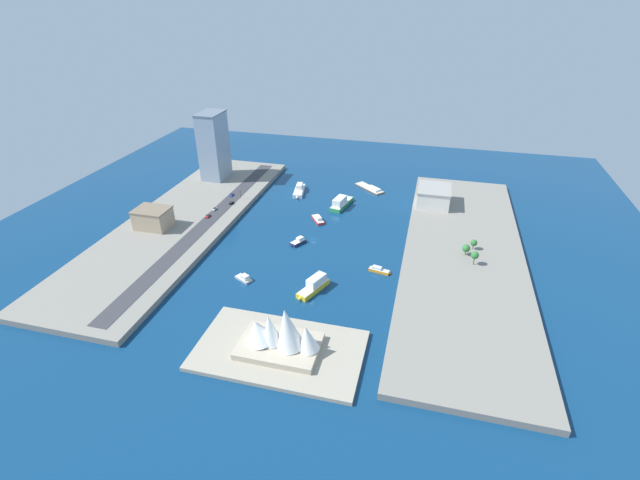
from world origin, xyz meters
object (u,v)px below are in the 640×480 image
Objects in this scene: ferry_green_doubledeck at (341,203)px; suv_black at (231,203)px; hatchback_blue at (232,195)px; apartment_midrise_tan at (153,218)px; patrol_launch_navy at (298,242)px; ferry_yellow_fast at (314,285)px; yacht_sleek_gray at (244,278)px; tugboat_red at (318,219)px; water_taxi_orange at (379,270)px; hotel_broad_white at (434,196)px; ferry_white_commuter at (299,190)px; van_white at (215,209)px; traffic_light_waterfront at (240,194)px; tower_tall_glass at (214,146)px; barge_flat_brown at (371,188)px; pickup_red at (208,216)px; opera_landmark at (279,335)px.

ferry_green_doubledeck is 81.03m from suv_black.
apartment_midrise_tan is at bearing 64.77° from hatchback_blue.
patrol_launch_navy is 0.49× the size of ferry_yellow_fast.
yacht_sleek_gray is at bearing 1.09° from ferry_yellow_fast.
water_taxi_orange is (-50.53, 54.07, -0.14)m from tugboat_red.
ferry_white_commuter is at bearing -1.76° from hotel_broad_white.
van_white is at bearing -128.65° from apartment_midrise_tan.
patrol_launch_navy is at bearing 159.91° from van_white.
hatchback_blue is 10.25m from traffic_light_waterfront.
tower_tall_glass is (79.70, -132.48, 29.12)m from yacht_sleek_gray.
suv_black is at bearing -31.39° from patrol_launch_navy.
ferry_white_commuter is at bearing 174.70° from tower_tall_glass.
water_taxi_orange is at bearing 116.19° from ferry_green_doubledeck.
hotel_broad_white reaches higher than yacht_sleek_gray.
patrol_launch_navy is 0.44× the size of barge_flat_brown.
water_taxi_orange is at bearing 128.25° from ferry_white_commuter.
suv_black is at bearing -61.86° from yacht_sleek_gray.
ferry_yellow_fast is (-19.05, 80.45, 1.62)m from tugboat_red.
tugboat_red is 0.63× the size of ferry_yellow_fast.
yacht_sleek_gray is 89.96m from van_white.
tower_tall_glass reaches higher than tugboat_red.
suv_black is at bearing 113.66° from hatchback_blue.
ferry_white_commuter is (23.04, -78.71, 0.69)m from patrol_launch_navy.
ferry_white_commuter is 5.30× the size of pickup_red.
ferry_green_doubledeck is 2.17× the size of water_taxi_orange.
patrol_launch_navy is at bearing 141.00° from traffic_light_waterfront.
ferry_green_doubledeck is 0.54× the size of tower_tall_glass.
hotel_broad_white reaches higher than traffic_light_waterfront.
water_taxi_orange is at bearing 74.65° from hotel_broad_white.
patrol_launch_navy is 1.80× the size of traffic_light_waterfront.
opera_landmark is (-16.66, 130.21, 8.81)m from tugboat_red.
ferry_yellow_fast is (-23.10, 46.13, 1.56)m from patrol_launch_navy.
patrol_launch_navy is at bearing 142.94° from hatchback_blue.
suv_black is at bearing -26.34° from water_taxi_orange.
ferry_green_doubledeck is 96.71m from pickup_red.
opera_landmark is at bearing 92.21° from ferry_green_doubledeck.
traffic_light_waterfront reaches higher than yacht_sleek_gray.
suv_black is 0.93× the size of hatchback_blue.
tugboat_red is 1.11× the size of water_taxi_orange.
apartment_midrise_tan is 43.71m from van_white.
apartment_midrise_tan is (128.41, 107.78, 9.13)m from barge_flat_brown.
tugboat_red is at bearing 121.40° from ferry_white_commuter.
opera_landmark is at bearing 127.88° from yacht_sleek_gray.
yacht_sleek_gray reaches higher than water_taxi_orange.
suv_black reaches higher than yacht_sleek_gray.
ferry_white_commuter is 0.72× the size of opera_landmark.
opera_landmark is (-89.76, 148.05, 5.79)m from hatchback_blue.
ferry_green_doubledeck reaches higher than tugboat_red.
ferry_white_commuter reaches higher than tugboat_red.
tower_tall_glass reaches higher than ferry_green_doubledeck.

